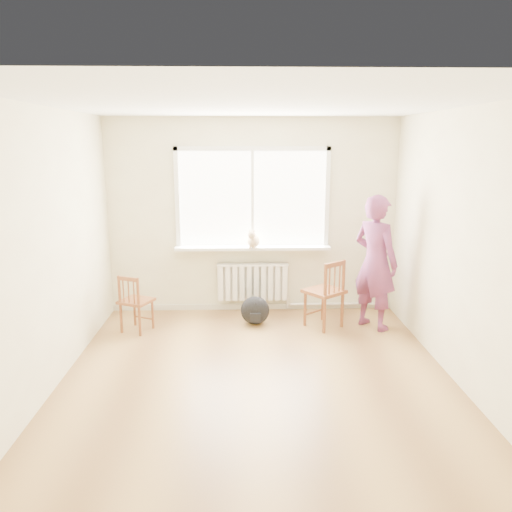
{
  "coord_description": "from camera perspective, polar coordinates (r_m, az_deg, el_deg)",
  "views": [
    {
      "loc": [
        -0.15,
        -4.64,
        2.37
      ],
      "look_at": [
        0.02,
        1.2,
        1.03
      ],
      "focal_mm": 35.0,
      "sensor_mm": 36.0,
      "label": 1
    }
  ],
  "objects": [
    {
      "name": "baseboard",
      "position": [
        7.26,
        -0.39,
        -5.78
      ],
      "size": [
        4.0,
        0.03,
        0.08
      ],
      "primitive_type": "cube",
      "color": "beige",
      "rests_on": "ground"
    },
    {
      "name": "back_wall",
      "position": [
        6.96,
        -0.41,
        4.52
      ],
      "size": [
        4.0,
        0.01,
        2.7
      ],
      "primitive_type": "cube",
      "color": "#EDE8BE",
      "rests_on": "ground"
    },
    {
      "name": "backpack",
      "position": [
        6.64,
        -0.11,
        -6.23
      ],
      "size": [
        0.45,
        0.39,
        0.38
      ],
      "primitive_type": "ellipsoid",
      "rotation": [
        0.0,
        0.0,
        0.33
      ],
      "color": "black",
      "rests_on": "floor"
    },
    {
      "name": "heating_pipe",
      "position": [
        7.34,
        9.47,
        -5.43
      ],
      "size": [
        1.4,
        0.04,
        0.04
      ],
      "primitive_type": "cylinder",
      "rotation": [
        0.0,
        1.57,
        0.0
      ],
      "color": "silver",
      "rests_on": "back_wall"
    },
    {
      "name": "chair_left",
      "position": [
        6.51,
        -13.74,
        -5.27
      ],
      "size": [
        0.48,
        0.47,
        0.75
      ],
      "rotation": [
        0.0,
        0.0,
        2.71
      ],
      "color": "brown",
      "rests_on": "floor"
    },
    {
      "name": "radiator",
      "position": [
        7.07,
        -0.38,
        -2.91
      ],
      "size": [
        1.0,
        0.12,
        0.55
      ],
      "color": "white",
      "rests_on": "back_wall"
    },
    {
      "name": "ceiling",
      "position": [
        4.65,
        0.2,
        17.01
      ],
      "size": [
        4.5,
        4.5,
        0.0
      ],
      "primitive_type": "plane",
      "rotation": [
        3.14,
        0.0,
        0.0
      ],
      "color": "white",
      "rests_on": "back_wall"
    },
    {
      "name": "cat",
      "position": [
        6.82,
        -0.32,
        1.88
      ],
      "size": [
        0.23,
        0.41,
        0.28
      ],
      "rotation": [
        0.0,
        0.0,
        -0.2
      ],
      "color": "beige",
      "rests_on": "windowsill"
    },
    {
      "name": "floor",
      "position": [
        5.21,
        0.17,
        -14.11
      ],
      "size": [
        4.5,
        4.5,
        0.0
      ],
      "primitive_type": "plane",
      "color": "#A97D45",
      "rests_on": "ground"
    },
    {
      "name": "person",
      "position": [
        6.53,
        13.47,
        -0.72
      ],
      "size": [
        0.72,
        0.75,
        1.74
      ],
      "primitive_type": "imported",
      "rotation": [
        0.0,
        0.0,
        2.24
      ],
      "color": "#B83D49",
      "rests_on": "floor"
    },
    {
      "name": "window",
      "position": [
        6.9,
        -0.41,
        7.05
      ],
      "size": [
        2.12,
        0.05,
        1.42
      ],
      "color": "white",
      "rests_on": "back_wall"
    },
    {
      "name": "chair_right",
      "position": [
        6.51,
        8.11,
        -4.3
      ],
      "size": [
        0.61,
        0.61,
        0.9
      ],
      "rotation": [
        0.0,
        0.0,
        3.81
      ],
      "color": "brown",
      "rests_on": "floor"
    },
    {
      "name": "windowsill",
      "position": [
        6.93,
        -0.39,
        0.95
      ],
      "size": [
        2.15,
        0.22,
        0.04
      ],
      "primitive_type": "cube",
      "color": "white",
      "rests_on": "back_wall"
    }
  ]
}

